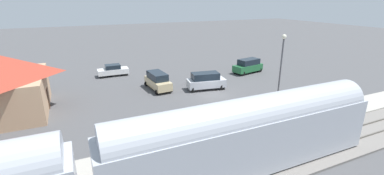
% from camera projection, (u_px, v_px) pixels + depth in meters
% --- Properties ---
extents(ground_plane, '(200.00, 200.00, 0.00)m').
position_uv_depth(ground_plane, '(213.00, 95.00, 32.39)').
color(ground_plane, '#4C4C4F').
extents(railway_track, '(4.80, 70.00, 0.30)m').
position_uv_depth(railway_track, '(302.00, 151.00, 20.31)').
color(railway_track, slate).
rests_on(railway_track, ground).
extents(platform, '(3.20, 46.00, 0.30)m').
position_uv_depth(platform, '(268.00, 128.00, 23.74)').
color(platform, '#A8A399').
rests_on(platform, ground).
extents(pedestrian_on_platform, '(0.36, 0.36, 1.71)m').
position_uv_depth(pedestrian_on_platform, '(195.00, 134.00, 20.43)').
color(pedestrian_on_platform, '#23284C').
rests_on(pedestrian_on_platform, platform).
extents(sedan_white, '(1.90, 4.52, 1.74)m').
position_uv_depth(sedan_white, '(113.00, 70.00, 40.18)').
color(sedan_white, white).
rests_on(sedan_white, ground).
extents(suv_tan, '(5.03, 2.67, 2.22)m').
position_uv_depth(suv_tan, '(158.00, 81.00, 34.13)').
color(suv_tan, '#C6B284').
rests_on(suv_tan, ground).
extents(suv_silver, '(2.72, 5.15, 2.22)m').
position_uv_depth(suv_silver, '(206.00, 81.00, 34.10)').
color(suv_silver, silver).
rests_on(suv_silver, ground).
extents(suv_green, '(2.83, 5.18, 2.22)m').
position_uv_depth(suv_green, '(248.00, 66.00, 41.72)').
color(suv_green, '#236638').
rests_on(suv_green, ground).
extents(light_pole_near_platform, '(0.44, 0.44, 7.98)m').
position_uv_depth(light_pole_near_platform, '(281.00, 65.00, 25.97)').
color(light_pole_near_platform, '#515156').
rests_on(light_pole_near_platform, ground).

